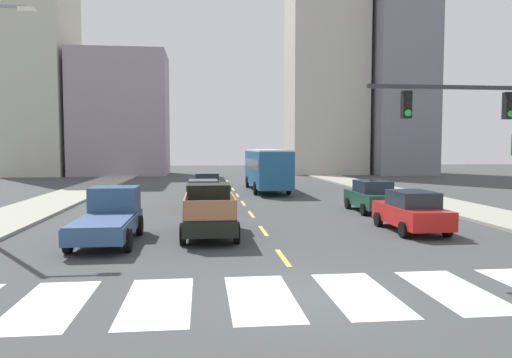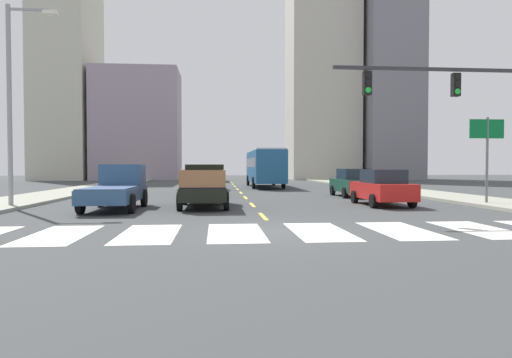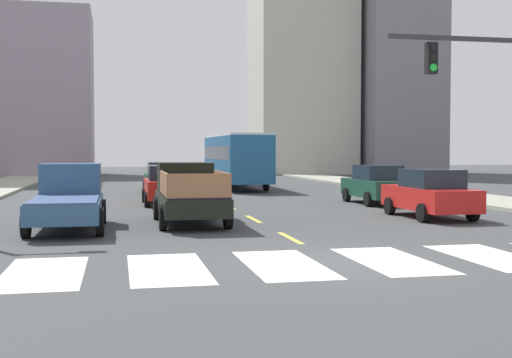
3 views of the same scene
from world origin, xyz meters
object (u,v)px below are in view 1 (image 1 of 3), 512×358
at_px(pickup_stakebed, 209,211).
at_px(sedan_far, 207,185).
at_px(sedan_near_left, 411,211).
at_px(sedan_near_right, 203,195).
at_px(pickup_dark, 109,217).
at_px(city_bus, 267,167).
at_px(sedan_mid, 372,196).

bearing_deg(pickup_stakebed, sedan_far, 92.16).
xyz_separation_m(sedan_near_left, sedan_far, (-8.36, 14.92, 0.00)).
distance_m(sedan_near_right, sedan_far, 7.27).
bearing_deg(pickup_dark, city_bus, 65.69).
xyz_separation_m(city_bus, sedan_near_left, (3.57, -18.98, -1.09)).
xyz_separation_m(pickup_stakebed, sedan_mid, (8.95, 5.80, -0.08)).
bearing_deg(sedan_far, sedan_near_left, -60.18).
xyz_separation_m(pickup_dark, sedan_near_left, (12.22, 0.65, -0.06)).
xyz_separation_m(pickup_stakebed, sedan_far, (0.09, 14.62, -0.08)).
bearing_deg(sedan_mid, pickup_stakebed, -146.59).
relative_size(sedan_near_right, sedan_mid, 1.00).
distance_m(city_bus, sedan_near_left, 19.35).
bearing_deg(sedan_near_left, sedan_near_right, 137.79).
relative_size(city_bus, sedan_mid, 2.45).
bearing_deg(city_bus, sedan_near_left, -80.90).
relative_size(pickup_dark, sedan_near_left, 1.18).
height_order(city_bus, sedan_near_left, city_bus).
xyz_separation_m(city_bus, sedan_far, (-4.79, -4.07, -1.09)).
xyz_separation_m(city_bus, sedan_mid, (4.06, -12.89, -1.09)).
bearing_deg(city_bus, pickup_dark, -115.33).
relative_size(sedan_near_right, sedan_far, 1.00).
distance_m(sedan_near_right, sedan_near_left, 11.56).
bearing_deg(sedan_near_right, pickup_stakebed, -88.86).
distance_m(pickup_dark, sedan_near_right, 9.03).
bearing_deg(pickup_stakebed, sedan_near_right, 94.13).
bearing_deg(sedan_mid, sedan_near_left, -94.12).
xyz_separation_m(city_bus, sedan_near_right, (-5.09, -11.33, -1.09)).
xyz_separation_m(pickup_stakebed, pickup_dark, (-3.76, -0.95, -0.02)).
distance_m(city_bus, sedan_far, 6.38).
height_order(pickup_stakebed, sedan_near_left, pickup_stakebed).
bearing_deg(sedan_near_right, sedan_mid, -10.10).
bearing_deg(sedan_near_right, pickup_dark, -113.67).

